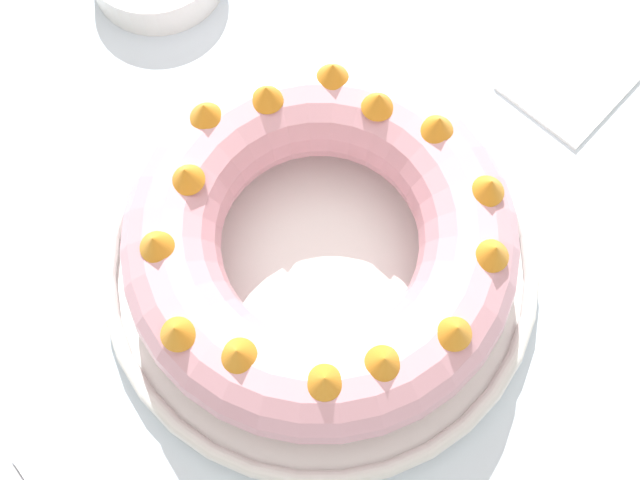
# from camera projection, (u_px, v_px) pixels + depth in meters

# --- Properties ---
(ground_plane) EXTENTS (8.00, 8.00, 0.00)m
(ground_plane) POSITION_uv_depth(u_px,v_px,m) (318.00, 414.00, 1.30)
(ground_plane) COLOR brown
(dining_table) EXTENTS (1.23, 0.92, 0.75)m
(dining_table) POSITION_uv_depth(u_px,v_px,m) (316.00, 329.00, 0.69)
(dining_table) COLOR silver
(dining_table) RESTS_ON ground_plane
(serving_dish) EXTENTS (0.35, 0.35, 0.02)m
(serving_dish) POSITION_uv_depth(u_px,v_px,m) (320.00, 260.00, 0.60)
(serving_dish) COLOR white
(serving_dish) RESTS_ON dining_table
(bundt_cake) EXTENTS (0.29, 0.29, 0.09)m
(bundt_cake) POSITION_uv_depth(u_px,v_px,m) (320.00, 240.00, 0.55)
(bundt_cake) COLOR #E09EAD
(bundt_cake) RESTS_ON serving_dish
(napkin) EXTENTS (0.14, 0.10, 0.00)m
(napkin) POSITION_uv_depth(u_px,v_px,m) (578.00, 72.00, 0.67)
(napkin) COLOR white
(napkin) RESTS_ON dining_table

